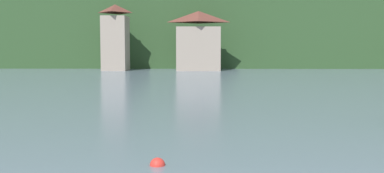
{
  "coord_description": "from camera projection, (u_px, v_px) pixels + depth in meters",
  "views": [
    {
      "loc": [
        0.5,
        12.73,
        3.42
      ],
      "look_at": [
        0.0,
        36.21,
        1.45
      ],
      "focal_mm": 42.39,
      "sensor_mm": 36.0,
      "label": 1
    }
  ],
  "objects": [
    {
      "name": "wooded_hillside",
      "position": [
        165.0,
        26.0,
        106.57
      ],
      "size": [
        352.0,
        52.99,
        54.58
      ],
      "color": "#2D4C28",
      "rests_on": "ground_plane"
    },
    {
      "name": "shore_building_west",
      "position": [
        116.0,
        38.0,
        70.65
      ],
      "size": [
        3.89,
        5.07,
        10.24
      ],
      "color": "gray",
      "rests_on": "ground_plane"
    },
    {
      "name": "shore_building_westcentral",
      "position": [
        199.0,
        42.0,
        70.49
      ],
      "size": [
        7.06,
        5.24,
        9.21
      ],
      "color": "gray",
      "rests_on": "ground_plane"
    },
    {
      "name": "mooring_buoy_near",
      "position": [
        157.0,
        165.0,
        13.28
      ],
      "size": [
        0.46,
        0.46,
        0.46
      ],
      "primitive_type": "sphere",
      "color": "red",
      "rests_on": "ground_plane"
    }
  ]
}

